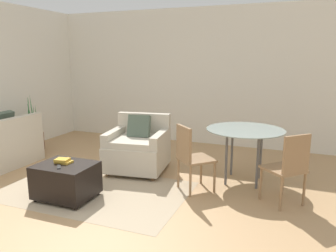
{
  "coord_description": "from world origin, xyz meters",
  "views": [
    {
      "loc": [
        2.31,
        -2.53,
        1.76
      ],
      "look_at": [
        0.55,
        1.99,
        0.75
      ],
      "focal_mm": 35.0,
      "sensor_mm": 36.0,
      "label": 1
    }
  ],
  "objects_px": {
    "tv_remote_primary": "(59,167)",
    "dining_chair_near_left": "(190,154)",
    "dining_table": "(245,135)",
    "dining_chair_near_right": "(289,165)",
    "potted_plant": "(33,138)",
    "book_stack": "(63,161)",
    "armchair": "(138,148)",
    "ottoman": "(66,180)"
  },
  "relations": [
    {
      "from": "tv_remote_primary",
      "to": "dining_chair_near_left",
      "type": "distance_m",
      "value": 1.67
    },
    {
      "from": "dining_table",
      "to": "dining_chair_near_right",
      "type": "bearing_deg",
      "value": -45.0
    },
    {
      "from": "dining_table",
      "to": "dining_chair_near_right",
      "type": "relative_size",
      "value": 1.21
    },
    {
      "from": "potted_plant",
      "to": "dining_chair_near_right",
      "type": "relative_size",
      "value": 1.23
    },
    {
      "from": "book_stack",
      "to": "dining_chair_near_right",
      "type": "distance_m",
      "value": 2.79
    },
    {
      "from": "book_stack",
      "to": "tv_remote_primary",
      "type": "relative_size",
      "value": 1.42
    },
    {
      "from": "armchair",
      "to": "tv_remote_primary",
      "type": "xyz_separation_m",
      "value": [
        -0.37,
        -1.41,
        0.1
      ]
    },
    {
      "from": "tv_remote_primary",
      "to": "dining_table",
      "type": "relative_size",
      "value": 0.14
    },
    {
      "from": "ottoman",
      "to": "dining_chair_near_left",
      "type": "xyz_separation_m",
      "value": [
        1.4,
        0.79,
        0.27
      ]
    },
    {
      "from": "ottoman",
      "to": "dining_chair_near_left",
      "type": "relative_size",
      "value": 0.79
    },
    {
      "from": "tv_remote_primary",
      "to": "dining_chair_near_left",
      "type": "xyz_separation_m",
      "value": [
        1.4,
        0.91,
        0.06
      ]
    },
    {
      "from": "armchair",
      "to": "potted_plant",
      "type": "xyz_separation_m",
      "value": [
        -2.44,
        0.34,
        -0.13
      ]
    },
    {
      "from": "book_stack",
      "to": "dining_chair_near_right",
      "type": "relative_size",
      "value": 0.24
    },
    {
      "from": "dining_table",
      "to": "ottoman",
      "type": "bearing_deg",
      "value": -145.01
    },
    {
      "from": "armchair",
      "to": "dining_chair_near_left",
      "type": "distance_m",
      "value": 1.15
    },
    {
      "from": "dining_chair_near_left",
      "to": "dining_chair_near_right",
      "type": "bearing_deg",
      "value": 0.0
    },
    {
      "from": "dining_chair_near_left",
      "to": "armchair",
      "type": "bearing_deg",
      "value": 153.87
    },
    {
      "from": "book_stack",
      "to": "armchair",
      "type": "bearing_deg",
      "value": 71.15
    },
    {
      "from": "tv_remote_primary",
      "to": "dining_table",
      "type": "xyz_separation_m",
      "value": [
        2.01,
        1.52,
        0.23
      ]
    },
    {
      "from": "dining_table",
      "to": "potted_plant",
      "type": "bearing_deg",
      "value": 176.82
    },
    {
      "from": "armchair",
      "to": "book_stack",
      "type": "xyz_separation_m",
      "value": [
        -0.43,
        -1.26,
        0.12
      ]
    },
    {
      "from": "tv_remote_primary",
      "to": "dining_chair_near_right",
      "type": "distance_m",
      "value": 2.78
    },
    {
      "from": "tv_remote_primary",
      "to": "potted_plant",
      "type": "xyz_separation_m",
      "value": [
        -2.07,
        1.75,
        -0.23
      ]
    },
    {
      "from": "dining_chair_near_left",
      "to": "dining_table",
      "type": "bearing_deg",
      "value": 45.0
    },
    {
      "from": "ottoman",
      "to": "dining_chair_near_left",
      "type": "height_order",
      "value": "dining_chair_near_left"
    },
    {
      "from": "potted_plant",
      "to": "dining_chair_near_right",
      "type": "xyz_separation_m",
      "value": [
        4.69,
        -0.84,
        0.29
      ]
    },
    {
      "from": "tv_remote_primary",
      "to": "dining_chair_near_left",
      "type": "height_order",
      "value": "dining_chair_near_left"
    },
    {
      "from": "ottoman",
      "to": "potted_plant",
      "type": "relative_size",
      "value": 0.64
    },
    {
      "from": "armchair",
      "to": "dining_table",
      "type": "distance_m",
      "value": 1.68
    },
    {
      "from": "book_stack",
      "to": "dining_chair_near_left",
      "type": "xyz_separation_m",
      "value": [
        1.46,
        0.76,
        0.04
      ]
    },
    {
      "from": "dining_table",
      "to": "dining_chair_near_left",
      "type": "xyz_separation_m",
      "value": [
        -0.61,
        -0.61,
        -0.17
      ]
    },
    {
      "from": "book_stack",
      "to": "dining_table",
      "type": "height_order",
      "value": "dining_table"
    },
    {
      "from": "book_stack",
      "to": "dining_chair_near_right",
      "type": "xyz_separation_m",
      "value": [
        2.68,
        0.76,
        0.04
      ]
    },
    {
      "from": "dining_table",
      "to": "tv_remote_primary",
      "type": "bearing_deg",
      "value": -142.82
    },
    {
      "from": "armchair",
      "to": "dining_chair_near_right",
      "type": "bearing_deg",
      "value": -12.61
    },
    {
      "from": "dining_table",
      "to": "dining_chair_near_right",
      "type": "xyz_separation_m",
      "value": [
        0.61,
        -0.61,
        -0.17
      ]
    },
    {
      "from": "book_stack",
      "to": "dining_chair_near_left",
      "type": "relative_size",
      "value": 0.24
    },
    {
      "from": "tv_remote_primary",
      "to": "armchair",
      "type": "bearing_deg",
      "value": 75.36
    },
    {
      "from": "dining_chair_near_left",
      "to": "potted_plant",
      "type": "bearing_deg",
      "value": 166.4
    },
    {
      "from": "book_stack",
      "to": "dining_chair_near_left",
      "type": "height_order",
      "value": "dining_chair_near_left"
    },
    {
      "from": "ottoman",
      "to": "dining_table",
      "type": "relative_size",
      "value": 0.65
    },
    {
      "from": "potted_plant",
      "to": "ottoman",
      "type": "bearing_deg",
      "value": -38.26
    }
  ]
}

